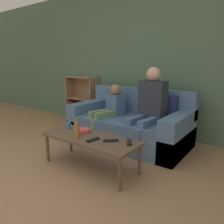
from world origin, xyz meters
TOP-DOWN VIEW (x-y plane):
  - wall_back at (0.00, 2.69)m, footprint 12.00×0.06m
  - couch at (0.12, 2.07)m, footprint 1.83×0.94m
  - bookshelf at (-1.38, 2.54)m, footprint 0.72×0.28m
  - coffee_table at (0.20, 1.04)m, footprint 1.20×0.48m
  - person_adult at (0.48, 1.99)m, footprint 0.40×0.67m
  - person_child at (-0.20, 1.93)m, footprint 0.40×0.68m
  - cup_near at (-0.26, 1.12)m, footprint 0.07×0.07m
  - tv_remote_0 at (0.67, 1.15)m, footprint 0.13×0.17m
  - tv_remote_1 at (0.30, 0.97)m, footprint 0.06×0.17m
  - tv_remote_2 at (0.48, 1.07)m, footprint 0.15×0.15m
  - snack_bowl at (0.00, 1.11)m, footprint 0.19×0.19m
  - bottle at (0.09, 0.93)m, footprint 0.06×0.06m

SIDE VIEW (x-z plane):
  - couch at x=0.12m, z-range -0.14..0.69m
  - coffee_table at x=0.20m, z-range 0.16..0.54m
  - bookshelf at x=-1.38m, z-range -0.12..0.84m
  - tv_remote_0 at x=0.67m, z-range 0.39..0.41m
  - tv_remote_1 at x=0.30m, z-range 0.39..0.41m
  - tv_remote_2 at x=0.48m, z-range 0.39..0.41m
  - snack_bowl at x=0.00m, z-range 0.39..0.43m
  - cup_near at x=-0.26m, z-range 0.39..0.48m
  - bottle at x=0.09m, z-range 0.37..0.61m
  - person_child at x=-0.20m, z-range 0.07..0.97m
  - person_adult at x=0.48m, z-range 0.08..1.27m
  - wall_back at x=0.00m, z-range 0.00..2.60m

